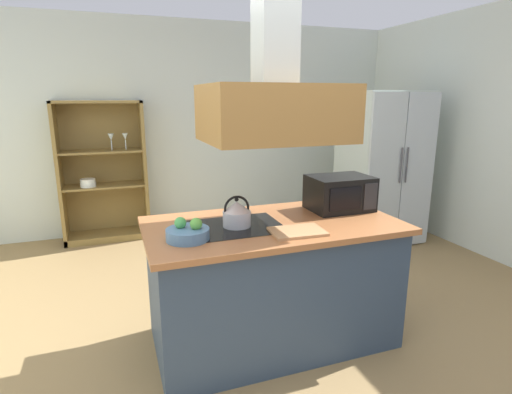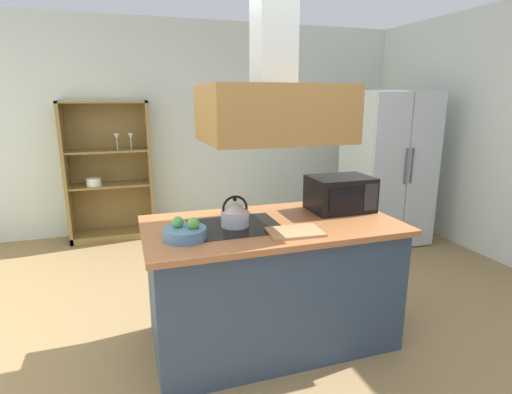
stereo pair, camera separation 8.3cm
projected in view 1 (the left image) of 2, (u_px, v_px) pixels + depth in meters
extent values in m
plane|color=olive|center=(261.00, 341.00, 2.97)|extent=(7.80, 7.80, 0.00)
cube|color=silver|center=(183.00, 127.00, 5.39)|extent=(6.00, 0.12, 2.70)
cube|color=#2F3F54|center=(272.00, 285.00, 2.91)|extent=(1.67, 0.85, 0.86)
cube|color=#A06137|center=(273.00, 225.00, 2.80)|extent=(1.75, 0.93, 0.04)
cube|color=black|center=(237.00, 226.00, 2.71)|extent=(0.60, 0.48, 0.00)
cube|color=olive|center=(274.00, 113.00, 2.62)|extent=(0.90, 0.70, 0.36)
cube|color=#AFB9B9|center=(275.00, 10.00, 2.47)|extent=(0.24, 0.24, 0.88)
cube|color=#B4C1B8|center=(381.00, 167.00, 4.93)|extent=(0.90, 0.72, 1.81)
cube|color=#B2BCBD|center=(385.00, 174.00, 4.51)|extent=(0.44, 0.03, 1.77)
cube|color=#B5BEC3|center=(418.00, 171.00, 4.66)|extent=(0.44, 0.03, 1.77)
cylinder|color=#4C4C51|center=(401.00, 165.00, 4.52)|extent=(0.02, 0.02, 0.40)
cylinder|color=#4C4C51|center=(407.00, 165.00, 4.55)|extent=(0.02, 0.02, 0.40)
cube|color=olive|center=(60.00, 175.00, 4.77)|extent=(0.04, 0.40, 1.70)
cube|color=olive|center=(144.00, 170.00, 5.09)|extent=(0.04, 0.40, 1.70)
cube|color=olive|center=(97.00, 102.00, 4.73)|extent=(1.01, 0.40, 0.03)
cube|color=olive|center=(109.00, 235.00, 5.13)|extent=(1.01, 0.40, 0.08)
cube|color=olive|center=(103.00, 170.00, 5.10)|extent=(1.01, 0.02, 1.70)
cube|color=olive|center=(105.00, 186.00, 4.97)|extent=(0.93, 0.36, 0.02)
cube|color=olive|center=(101.00, 151.00, 4.87)|extent=(0.93, 0.36, 0.02)
cylinder|color=white|center=(88.00, 185.00, 4.86)|extent=(0.18, 0.18, 0.05)
cylinder|color=white|center=(88.00, 181.00, 4.85)|extent=(0.17, 0.17, 0.05)
cylinder|color=silver|center=(112.00, 145.00, 4.85)|extent=(0.01, 0.01, 0.12)
cone|color=silver|center=(111.00, 137.00, 4.83)|extent=(0.07, 0.07, 0.08)
cylinder|color=silver|center=(126.00, 145.00, 4.91)|extent=(0.01, 0.01, 0.12)
cone|color=silver|center=(125.00, 136.00, 4.88)|extent=(0.07, 0.07, 0.08)
cylinder|color=#B7BAC4|center=(237.00, 219.00, 2.70)|extent=(0.19, 0.19, 0.10)
cone|color=beige|center=(237.00, 206.00, 2.68)|extent=(0.18, 0.18, 0.07)
sphere|color=black|center=(237.00, 199.00, 2.66)|extent=(0.03, 0.03, 0.03)
torus|color=black|center=(237.00, 208.00, 2.68)|extent=(0.18, 0.02, 0.18)
cube|color=tan|center=(297.00, 232.00, 2.58)|extent=(0.35, 0.26, 0.02)
cube|color=black|center=(340.00, 193.00, 3.09)|extent=(0.46, 0.34, 0.26)
cube|color=black|center=(346.00, 199.00, 2.91)|extent=(0.26, 0.01, 0.17)
cube|color=#262628|center=(370.00, 196.00, 2.98)|extent=(0.11, 0.01, 0.20)
cylinder|color=#4C7299|center=(188.00, 234.00, 2.45)|extent=(0.26, 0.26, 0.07)
sphere|color=#569F3C|center=(196.00, 224.00, 2.44)|extent=(0.07, 0.07, 0.07)
sphere|color=#469F4B|center=(180.00, 223.00, 2.46)|extent=(0.07, 0.07, 0.07)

